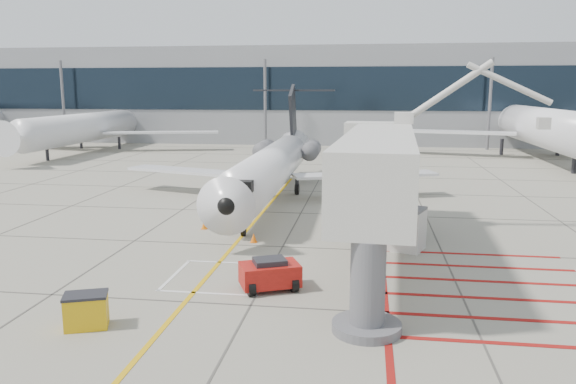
# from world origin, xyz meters

# --- Properties ---
(ground_plane) EXTENTS (260.00, 260.00, 0.00)m
(ground_plane) POSITION_xyz_m (0.00, 0.00, 0.00)
(ground_plane) COLOR gray
(ground_plane) RESTS_ON ground
(regional_jet) EXTENTS (25.01, 31.39, 8.16)m
(regional_jet) POSITION_xyz_m (-2.53, 13.17, 4.08)
(regional_jet) COLOR white
(regional_jet) RESTS_ON ground_plane
(jet_bridge) EXTENTS (10.65, 20.64, 8.06)m
(jet_bridge) POSITION_xyz_m (4.69, 1.20, 4.03)
(jet_bridge) COLOR silver
(jet_bridge) RESTS_ON ground_plane
(pushback_tug) EXTENTS (2.71, 2.25, 1.35)m
(pushback_tug) POSITION_xyz_m (0.42, -2.17, 0.68)
(pushback_tug) COLOR #AE1610
(pushback_tug) RESTS_ON ground_plane
(spill_bin) EXTENTS (1.62, 1.35, 1.20)m
(spill_bin) POSITION_xyz_m (-5.11, -6.67, 0.60)
(spill_bin) COLOR gold
(spill_bin) RESTS_ON ground_plane
(baggage_cart) EXTENTS (2.22, 1.79, 1.21)m
(baggage_cart) POSITION_xyz_m (3.83, 8.07, 0.61)
(baggage_cart) COLOR #515155
(baggage_cart) RESTS_ON ground_plane
(ground_power_unit) EXTENTS (3.10, 2.46, 2.15)m
(ground_power_unit) POSITION_xyz_m (5.73, 4.61, 1.07)
(ground_power_unit) COLOR beige
(ground_power_unit) RESTS_ON ground_plane
(cone_nose) EXTENTS (0.35, 0.35, 0.48)m
(cone_nose) POSITION_xyz_m (-5.05, 7.05, 0.24)
(cone_nose) COLOR orange
(cone_nose) RESTS_ON ground_plane
(cone_side) EXTENTS (0.35, 0.35, 0.49)m
(cone_side) POSITION_xyz_m (-1.64, 4.64, 0.25)
(cone_side) COLOR orange
(cone_side) RESTS_ON ground_plane
(terminal_building) EXTENTS (180.00, 28.00, 14.00)m
(terminal_building) POSITION_xyz_m (10.00, 70.00, 7.00)
(terminal_building) COLOR gray
(terminal_building) RESTS_ON ground_plane
(terminal_glass_band) EXTENTS (180.00, 0.10, 6.00)m
(terminal_glass_band) POSITION_xyz_m (10.00, 55.95, 8.00)
(terminal_glass_band) COLOR black
(terminal_glass_band) RESTS_ON ground_plane
(bg_aircraft_b) EXTENTS (32.84, 36.49, 10.95)m
(bg_aircraft_b) POSITION_xyz_m (-31.56, 46.00, 5.47)
(bg_aircraft_b) COLOR silver
(bg_aircraft_b) RESTS_ON ground_plane
(bg_aircraft_c) EXTENTS (39.25, 43.61, 13.08)m
(bg_aircraft_c) POSITION_xyz_m (23.80, 46.00, 6.54)
(bg_aircraft_c) COLOR silver
(bg_aircraft_c) RESTS_ON ground_plane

